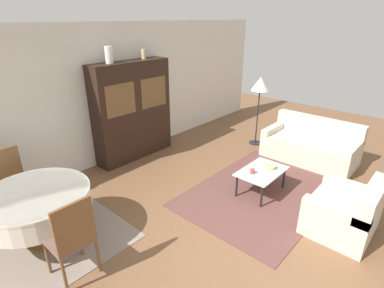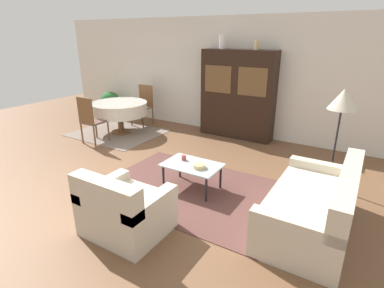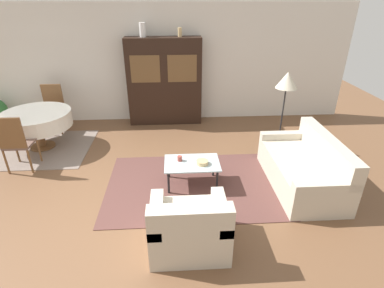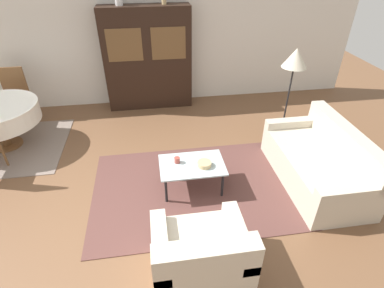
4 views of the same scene
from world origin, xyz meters
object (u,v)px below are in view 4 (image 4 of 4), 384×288
armchair (201,257)px  floor_lamp (295,62)px  display_cabinet (148,59)px  dining_chair_far (15,93)px  bowl (204,164)px  coffee_table (192,167)px  couch (319,164)px  cup (177,160)px

armchair → floor_lamp: size_ratio=0.60×
armchair → display_cabinet: bearing=94.9°
dining_chair_far → bowl: dining_chair_far is taller
display_cabinet → coffee_table: bearing=-80.4°
couch → bowl: size_ratio=9.37×
cup → bowl: (0.35, -0.13, -0.01)m
couch → bowl: 1.67m
dining_chair_far → bowl: size_ratio=5.44×
dining_chair_far → cup: (2.79, -2.36, -0.13)m
floor_lamp → cup: size_ratio=19.25×
couch → bowl: couch is taller
floor_lamp → cup: floor_lamp is taller
couch → cup: 2.03m
armchair → dining_chair_far: size_ratio=0.91×
coffee_table → bowl: 0.18m
display_cabinet → couch: bearing=-51.5°
armchair → dining_chair_far: (-2.87, 3.79, 0.28)m
coffee_table → display_cabinet: bearing=99.6°
display_cabinet → bowl: 2.94m
dining_chair_far → cup: 3.66m
display_cabinet → dining_chair_far: bearing=-172.4°
floor_lamp → bowl: 2.27m
dining_chair_far → bowl: 4.01m
coffee_table → floor_lamp: 2.39m
coffee_table → dining_chair_far: bearing=140.9°
coffee_table → dining_chair_far: dining_chair_far is taller
armchair → dining_chair_far: bearing=127.1°
bowl → floor_lamp: bearing=36.6°
display_cabinet → floor_lamp: size_ratio=1.27×
couch → armchair: 2.31m
coffee_table → bowl: bearing=-20.2°
bowl → couch: bearing=-1.8°
couch → cup: size_ratio=21.91×
floor_lamp → dining_chair_far: bearing=165.5°
display_cabinet → bowl: bearing=-77.4°
armchair → cup: bearing=93.0°
coffee_table → floor_lamp: (1.83, 1.18, 0.98)m
armchair → dining_chair_far: 4.77m
display_cabinet → cup: (0.28, -2.69, -0.54)m
bowl → display_cabinet: bearing=102.6°
bowl → cup: bearing=160.0°
coffee_table → display_cabinet: 2.87m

